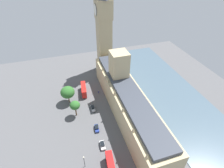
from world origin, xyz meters
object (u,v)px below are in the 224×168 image
Objects in this scene: car_white_under_trees at (102,145)px; plane_tree_opposite_hall at (68,92)px; double_decker_bus_far_end at (84,89)px; double_decker_bus_near_tower at (111,167)px; street_lamp_kerbside at (84,160)px; car_silver_corner at (93,108)px; plane_tree_midblock at (75,105)px; pedestrian_leading at (99,92)px; parliament_building at (126,98)px; car_blue_trailing at (97,128)px; clock_tower at (104,25)px.

plane_tree_opposite_hall is at bearing -69.42° from car_white_under_trees.
plane_tree_opposite_hall is (8.88, 4.80, 3.86)m from double_decker_bus_far_end.
street_lamp_kerbside is (8.76, -4.35, 1.83)m from double_decker_bus_near_tower.
plane_tree_midblock reaches higher than car_silver_corner.
car_silver_corner is 2.87× the size of pedestrian_leading.
plane_tree_opposite_hall is (10.80, -9.30, 5.60)m from car_silver_corner.
plane_tree_opposite_hall is at bearing 34.68° from double_decker_bus_far_end.
double_decker_bus_far_end is 6.48× the size of pedestrian_leading.
plane_tree_midblock is 11.13m from plane_tree_opposite_hall.
parliament_building is at bearing 31.07° from pedestrian_leading.
double_decker_bus_far_end is 1.12× the size of plane_tree_opposite_hall.
double_decker_bus_near_tower is at bearing 59.53° from parliament_building.
double_decker_bus_near_tower reaches higher than car_silver_corner.
pedestrian_leading is at bearing 169.66° from double_decker_bus_far_end.
car_white_under_trees is at bearing 110.39° from plane_tree_midblock.
parliament_building reaches higher than pedestrian_leading.
car_silver_corner is 30.32m from street_lamp_kerbside.
double_decker_bus_far_end reaches higher than car_blue_trailing.
car_silver_corner is at bearing -169.37° from plane_tree_midblock.
parliament_building is 24.54m from plane_tree_midblock.
car_white_under_trees is 0.46× the size of plane_tree_opposite_hall.
double_decker_bus_far_end is at bearing -79.69° from car_silver_corner.
double_decker_bus_far_end is (17.59, -19.47, -5.09)m from parliament_building.
car_silver_corner is 0.74× the size of street_lamp_kerbside.
street_lamp_kerbside is (-1.47, 37.93, -2.03)m from plane_tree_opposite_hall.
pedestrian_leading is at bearing 66.33° from clock_tower.
pedestrian_leading is (-7.03, -24.81, -0.14)m from car_blue_trailing.
double_decker_bus_near_tower reaches higher than pedestrian_leading.
car_silver_corner is at bearing 65.25° from clock_tower.
parliament_building is 26.73m from double_decker_bus_far_end.
parliament_building is at bearing 89.15° from clock_tower.
double_decker_bus_far_end is at bearing -105.12° from pedestrian_leading.
double_decker_bus_far_end is at bearing -81.62° from double_decker_bus_near_tower.
plane_tree_midblock is at bearing -66.49° from car_white_under_trees.
plane_tree_opposite_hall reaches higher than double_decker_bus_near_tower.
clock_tower is 6.14× the size of plane_tree_opposite_hall.
parliament_building is 15.02× the size of car_silver_corner.
plane_tree_midblock is at bearing -51.12° from car_blue_trailing.
clock_tower is 13.19× the size of car_blue_trailing.
car_silver_corner is at bearing 139.28° from plane_tree_opposite_hall.
pedestrian_leading is 43.33m from street_lamp_kerbside.
car_silver_corner is 33.02m from double_decker_bus_near_tower.
plane_tree_midblock is at bearing 13.18° from car_silver_corner.
car_white_under_trees is at bearing -9.82° from pedestrian_leading.
parliament_building is 30.29m from plane_tree_opposite_hall.
pedestrian_leading is at bearing -171.67° from plane_tree_opposite_hall.
plane_tree_midblock is at bearing 101.64° from plane_tree_opposite_hall.
double_decker_bus_far_end reaches higher than pedestrian_leading.
car_blue_trailing is 20.00m from double_decker_bus_near_tower.
parliament_building is at bearing 151.00° from plane_tree_opposite_hall.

